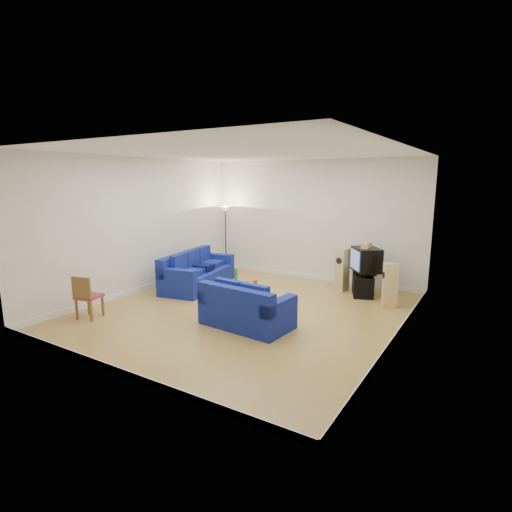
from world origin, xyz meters
The scene contains 16 objects.
room centered at (0.00, 0.00, 1.54)m, with size 6.01×6.51×3.21m.
sofa_three_seat centered at (-2.11, 0.94, 0.33)m, with size 1.38×2.41×0.88m.
sofa_loveseat centered at (0.47, -0.75, 0.31)m, with size 1.70×1.04×0.82m.
coffee_table centered at (-0.50, 0.58, 0.31)m, with size 1.07×0.66×0.36m.
bottle centered at (-0.72, 0.68, 0.52)m, with size 0.08×0.08×0.32m, color #197233.
tissue_box centered at (-0.49, 0.56, 0.41)m, with size 0.21×0.11×0.09m, color green.
red_canister centered at (-0.19, 0.68, 0.43)m, with size 0.10×0.10×0.13m, color red.
remote centered at (-0.18, 0.46, 0.37)m, with size 0.14×0.04×0.02m, color black.
tv_stand centered at (1.70, 2.44, 0.24)m, with size 0.80×0.45×0.49m, color black.
av_receiver centered at (1.75, 2.50, 0.54)m, with size 0.41×0.33×0.09m, color black.
television centered at (1.75, 2.42, 0.86)m, with size 0.85×0.88×0.55m.
centre_speaker centered at (1.75, 2.40, 1.20)m, with size 0.37×0.15×0.13m, color tan.
speaker_left centered at (1.14, 2.56, 0.52)m, with size 0.30×0.36×1.04m.
speaker_right centered at (2.45, 1.86, 0.48)m, with size 0.35×0.33×0.95m.
floor_lamp centered at (-2.45, 2.69, 1.59)m, with size 0.33×0.33×1.92m.
dining_chair centered at (-2.38, -2.01, 0.48)m, with size 0.50×0.50×0.87m.
Camera 1 is at (4.33, -6.62, 2.69)m, focal length 28.00 mm.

